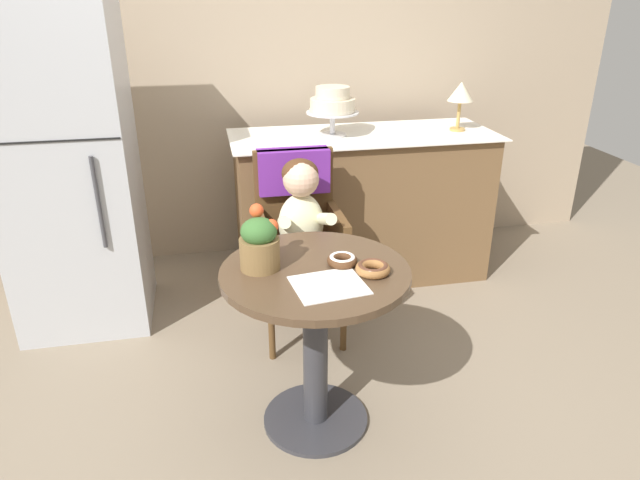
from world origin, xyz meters
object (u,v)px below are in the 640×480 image
object	(u,v)px
donut_mid	(342,260)
refrigerator	(68,168)
cafe_table	(315,318)
seated_child	(302,220)
flower_vase	(260,242)
table_lamp	(461,94)
donut_front	(373,268)
wicker_chair	(297,215)
tiered_cake_stand	(333,104)

from	to	relation	value
donut_mid	refrigerator	size ratio (longest dim) A/B	0.07
cafe_table	seated_child	xyz separation A→B (m)	(0.06, 0.60, 0.17)
cafe_table	seated_child	distance (m)	0.63
refrigerator	seated_child	bearing A→B (deg)	-24.19
seated_child	flower_vase	xyz separation A→B (m)	(-0.26, -0.55, 0.15)
flower_vase	table_lamp	world-z (taller)	table_lamp
donut_front	table_lamp	xyz separation A→B (m)	(0.92, 1.35, 0.37)
flower_vase	refrigerator	distance (m)	1.35
wicker_chair	flower_vase	distance (m)	0.77
wicker_chair	refrigerator	world-z (taller)	refrigerator
donut_front	tiered_cake_stand	size ratio (longest dim) A/B	0.43
donut_mid	flower_vase	world-z (taller)	flower_vase
tiered_cake_stand	table_lamp	world-z (taller)	table_lamp
donut_front	donut_mid	xyz separation A→B (m)	(-0.09, 0.09, -0.00)
cafe_table	donut_mid	distance (m)	0.26
wicker_chair	refrigerator	xyz separation A→B (m)	(-1.11, 0.34, 0.21)
cafe_table	table_lamp	xyz separation A→B (m)	(1.12, 1.28, 0.61)
cafe_table	donut_mid	world-z (taller)	donut_mid
donut_mid	refrigerator	bearing A→B (deg)	136.89
seated_child	tiered_cake_stand	xyz separation A→B (m)	(0.30, 0.70, 0.41)
donut_front	refrigerator	world-z (taller)	refrigerator
wicker_chair	seated_child	size ratio (longest dim) A/B	1.31
table_lamp	refrigerator	distance (m)	2.20
wicker_chair	donut_mid	xyz separation A→B (m)	(0.05, -0.74, 0.10)
flower_vase	tiered_cake_stand	xyz separation A→B (m)	(0.56, 1.25, 0.26)
donut_mid	cafe_table	bearing A→B (deg)	-171.78
seated_child	flower_vase	size ratio (longest dim) A/B	3.01
seated_child	table_lamp	size ratio (longest dim) A/B	2.55
table_lamp	seated_child	bearing A→B (deg)	-147.67
wicker_chair	donut_mid	world-z (taller)	wicker_chair
cafe_table	tiered_cake_stand	size ratio (longest dim) A/B	2.40
flower_vase	donut_front	bearing A→B (deg)	-17.78
seated_child	cafe_table	bearing A→B (deg)	-95.55
cafe_table	flower_vase	xyz separation A→B (m)	(-0.20, 0.05, 0.32)
seated_child	donut_front	bearing A→B (deg)	-78.04
wicker_chair	table_lamp	world-z (taller)	table_lamp
cafe_table	donut_mid	size ratio (longest dim) A/B	6.23
donut_front	cafe_table	bearing A→B (deg)	159.52
cafe_table	wicker_chair	xyz separation A→B (m)	(0.06, 0.76, 0.13)
tiered_cake_stand	donut_mid	bearing A→B (deg)	-101.14
seated_child	refrigerator	xyz separation A→B (m)	(-1.11, 0.50, 0.17)
seated_child	tiered_cake_stand	distance (m)	0.86
seated_child	refrigerator	size ratio (longest dim) A/B	0.43
cafe_table	donut_front	distance (m)	0.32
donut_front	refrigerator	size ratio (longest dim) A/B	0.08
table_lamp	donut_front	bearing A→B (deg)	-124.27
tiered_cake_stand	cafe_table	bearing A→B (deg)	-105.53
donut_mid	table_lamp	world-z (taller)	table_lamp
donut_mid	seated_child	bearing A→B (deg)	94.84
cafe_table	seated_child	size ratio (longest dim) A/B	0.99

